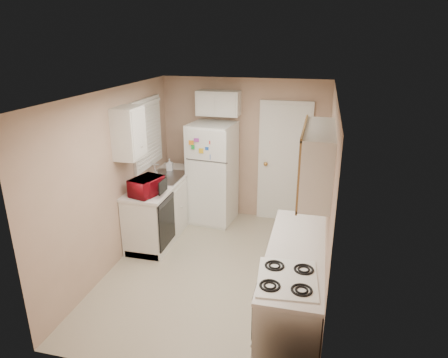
# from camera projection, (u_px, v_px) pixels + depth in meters

# --- Properties ---
(floor) EXTENTS (3.80, 3.80, 0.00)m
(floor) POSITION_uv_depth(u_px,v_px,m) (215.00, 270.00, 5.48)
(floor) COLOR beige
(floor) RESTS_ON ground
(ceiling) EXTENTS (3.80, 3.80, 0.00)m
(ceiling) POSITION_uv_depth(u_px,v_px,m) (214.00, 93.00, 4.67)
(ceiling) COLOR white
(ceiling) RESTS_ON floor
(wall_left) EXTENTS (3.80, 3.80, 0.00)m
(wall_left) POSITION_uv_depth(u_px,v_px,m) (115.00, 179.00, 5.39)
(wall_left) COLOR tan
(wall_left) RESTS_ON floor
(wall_right) EXTENTS (3.80, 3.80, 0.00)m
(wall_right) POSITION_uv_depth(u_px,v_px,m) (328.00, 198.00, 4.76)
(wall_right) COLOR tan
(wall_right) RESTS_ON floor
(wall_back) EXTENTS (2.80, 2.80, 0.00)m
(wall_back) POSITION_uv_depth(u_px,v_px,m) (243.00, 150.00, 6.82)
(wall_back) COLOR tan
(wall_back) RESTS_ON floor
(wall_front) EXTENTS (2.80, 2.80, 0.00)m
(wall_front) POSITION_uv_depth(u_px,v_px,m) (156.00, 267.00, 3.34)
(wall_front) COLOR tan
(wall_front) RESTS_ON floor
(left_counter) EXTENTS (0.60, 1.80, 0.90)m
(left_counter) POSITION_uv_depth(u_px,v_px,m) (163.00, 206.00, 6.40)
(left_counter) COLOR silver
(left_counter) RESTS_ON floor
(dishwasher) EXTENTS (0.03, 0.58, 0.72)m
(dishwasher) POSITION_uv_depth(u_px,v_px,m) (166.00, 222.00, 5.77)
(dishwasher) COLOR black
(dishwasher) RESTS_ON floor
(sink) EXTENTS (0.54, 0.74, 0.16)m
(sink) POSITION_uv_depth(u_px,v_px,m) (166.00, 179.00, 6.40)
(sink) COLOR gray
(sink) RESTS_ON left_counter
(microwave) EXTENTS (0.51, 0.37, 0.31)m
(microwave) POSITION_uv_depth(u_px,v_px,m) (146.00, 185.00, 5.62)
(microwave) COLOR maroon
(microwave) RESTS_ON left_counter
(soap_bottle) EXTENTS (0.10, 0.10, 0.21)m
(soap_bottle) POSITION_uv_depth(u_px,v_px,m) (170.00, 165.00, 6.66)
(soap_bottle) COLOR silver
(soap_bottle) RESTS_ON left_counter
(window_blinds) EXTENTS (0.10, 0.98, 1.08)m
(window_blinds) POSITION_uv_depth(u_px,v_px,m) (148.00, 133.00, 6.21)
(window_blinds) COLOR silver
(window_blinds) RESTS_ON wall_left
(upper_cabinet_left) EXTENTS (0.30, 0.45, 0.70)m
(upper_cabinet_left) POSITION_uv_depth(u_px,v_px,m) (129.00, 133.00, 5.36)
(upper_cabinet_left) COLOR silver
(upper_cabinet_left) RESTS_ON wall_left
(refrigerator) EXTENTS (0.77, 0.76, 1.70)m
(refrigerator) POSITION_uv_depth(u_px,v_px,m) (213.00, 173.00, 6.71)
(refrigerator) COLOR white
(refrigerator) RESTS_ON floor
(cabinet_over_fridge) EXTENTS (0.70, 0.30, 0.40)m
(cabinet_over_fridge) POSITION_uv_depth(u_px,v_px,m) (218.00, 103.00, 6.50)
(cabinet_over_fridge) COLOR silver
(cabinet_over_fridge) RESTS_ON wall_back
(interior_door) EXTENTS (0.86, 0.06, 2.08)m
(interior_door) POSITION_uv_depth(u_px,v_px,m) (284.00, 163.00, 6.68)
(interior_door) COLOR white
(interior_door) RESTS_ON floor
(right_counter) EXTENTS (0.60, 2.00, 0.90)m
(right_counter) POSITION_uv_depth(u_px,v_px,m) (293.00, 286.00, 4.35)
(right_counter) COLOR silver
(right_counter) RESTS_ON floor
(stove) EXTENTS (0.60, 0.71, 0.81)m
(stove) POSITION_uv_depth(u_px,v_px,m) (285.00, 323.00, 3.86)
(stove) COLOR white
(stove) RESTS_ON floor
(upper_cabinet_right) EXTENTS (0.30, 1.20, 0.70)m
(upper_cabinet_right) POSITION_uv_depth(u_px,v_px,m) (318.00, 161.00, 4.14)
(upper_cabinet_right) COLOR silver
(upper_cabinet_right) RESTS_ON wall_right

